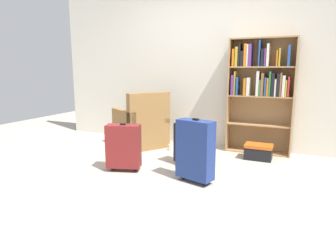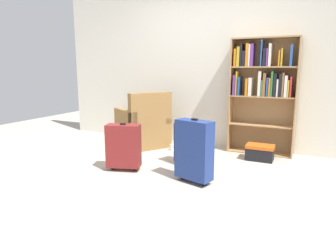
{
  "view_description": "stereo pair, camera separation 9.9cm",
  "coord_description": "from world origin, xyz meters",
  "px_view_note": "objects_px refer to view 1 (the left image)",
  "views": [
    {
      "loc": [
        1.43,
        -3.0,
        1.26
      ],
      "look_at": [
        -0.05,
        0.36,
        0.55
      ],
      "focal_mm": 31.84,
      "sensor_mm": 36.0,
      "label": 1
    },
    {
      "loc": [
        1.52,
        -2.95,
        1.26
      ],
      "look_at": [
        -0.05,
        0.36,
        0.55
      ],
      "focal_mm": 31.84,
      "sensor_mm": 36.0,
      "label": 2
    }
  ],
  "objects_px": {
    "armchair": "(142,127)",
    "mug": "(171,147)",
    "bookshelf": "(260,87)",
    "suitcase_navy_blue": "(195,150)",
    "suitcase_black": "(192,144)",
    "storage_box": "(258,151)",
    "suitcase_dark_red": "(124,146)"
  },
  "relations": [
    {
      "from": "armchair",
      "to": "mug",
      "type": "xyz_separation_m",
      "value": [
        0.54,
        -0.03,
        -0.27
      ]
    },
    {
      "from": "suitcase_dark_red",
      "to": "suitcase_navy_blue",
      "type": "distance_m",
      "value": 0.94
    },
    {
      "from": "mug",
      "to": "suitcase_black",
      "type": "distance_m",
      "value": 0.86
    },
    {
      "from": "suitcase_dark_red",
      "to": "armchair",
      "type": "bearing_deg",
      "value": 108.06
    },
    {
      "from": "armchair",
      "to": "mug",
      "type": "bearing_deg",
      "value": -3.25
    },
    {
      "from": "suitcase_black",
      "to": "suitcase_dark_red",
      "type": "xyz_separation_m",
      "value": [
        -0.72,
        -0.49,
        0.01
      ]
    },
    {
      "from": "bookshelf",
      "to": "mug",
      "type": "bearing_deg",
      "value": -160.29
    },
    {
      "from": "bookshelf",
      "to": "suitcase_dark_red",
      "type": "distance_m",
      "value": 2.2
    },
    {
      "from": "bookshelf",
      "to": "mug",
      "type": "xyz_separation_m",
      "value": [
        -1.24,
        -0.44,
        -0.94
      ]
    },
    {
      "from": "armchair",
      "to": "suitcase_black",
      "type": "distance_m",
      "value": 1.27
    },
    {
      "from": "bookshelf",
      "to": "storage_box",
      "type": "distance_m",
      "value": 0.95
    },
    {
      "from": "suitcase_black",
      "to": "storage_box",
      "type": "bearing_deg",
      "value": 42.3
    },
    {
      "from": "suitcase_black",
      "to": "bookshelf",
      "type": "bearing_deg",
      "value": 56.95
    },
    {
      "from": "mug",
      "to": "suitcase_navy_blue",
      "type": "relative_size",
      "value": 0.16
    },
    {
      "from": "armchair",
      "to": "mug",
      "type": "relative_size",
      "value": 8.09
    },
    {
      "from": "armchair",
      "to": "storage_box",
      "type": "xyz_separation_m",
      "value": [
        1.84,
        0.04,
        -0.2
      ]
    },
    {
      "from": "armchair",
      "to": "suitcase_black",
      "type": "bearing_deg",
      "value": -30.46
    },
    {
      "from": "armchair",
      "to": "suitcase_navy_blue",
      "type": "relative_size",
      "value": 1.33
    },
    {
      "from": "storage_box",
      "to": "suitcase_black",
      "type": "xyz_separation_m",
      "value": [
        -0.75,
        -0.69,
        0.19
      ]
    },
    {
      "from": "bookshelf",
      "to": "storage_box",
      "type": "xyz_separation_m",
      "value": [
        0.07,
        -0.37,
        -0.88
      ]
    },
    {
      "from": "suitcase_dark_red",
      "to": "storage_box",
      "type": "bearing_deg",
      "value": 38.65
    },
    {
      "from": "armchair",
      "to": "suitcase_dark_red",
      "type": "bearing_deg",
      "value": -71.94
    },
    {
      "from": "suitcase_navy_blue",
      "to": "suitcase_black",
      "type": "bearing_deg",
      "value": 113.11
    },
    {
      "from": "mug",
      "to": "suitcase_black",
      "type": "height_order",
      "value": "suitcase_black"
    },
    {
      "from": "storage_box",
      "to": "armchair",
      "type": "bearing_deg",
      "value": -178.64
    },
    {
      "from": "bookshelf",
      "to": "suitcase_navy_blue",
      "type": "xyz_separation_m",
      "value": [
        -0.47,
        -1.56,
        -0.61
      ]
    },
    {
      "from": "storage_box",
      "to": "suitcase_dark_red",
      "type": "bearing_deg",
      "value": -141.35
    },
    {
      "from": "bookshelf",
      "to": "suitcase_navy_blue",
      "type": "relative_size",
      "value": 2.33
    },
    {
      "from": "storage_box",
      "to": "suitcase_black",
      "type": "distance_m",
      "value": 1.04
    },
    {
      "from": "armchair",
      "to": "suitcase_navy_blue",
      "type": "xyz_separation_m",
      "value": [
        1.3,
        -1.14,
        0.06
      ]
    },
    {
      "from": "bookshelf",
      "to": "suitcase_navy_blue",
      "type": "bearing_deg",
      "value": -106.86
    },
    {
      "from": "storage_box",
      "to": "suitcase_navy_blue",
      "type": "distance_m",
      "value": 1.33
    }
  ]
}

